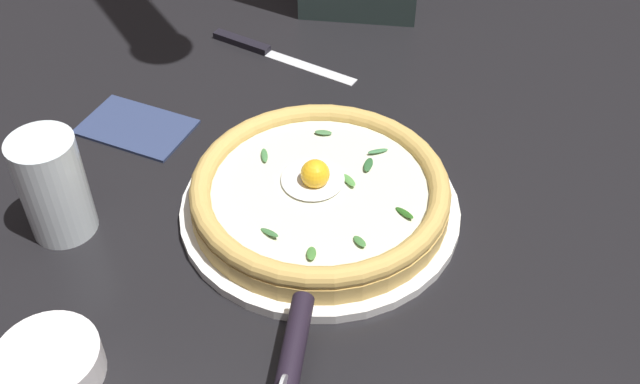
{
  "coord_description": "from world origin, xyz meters",
  "views": [
    {
      "loc": [
        0.58,
        0.03,
        0.61
      ],
      "look_at": [
        -0.03,
        -0.03,
        0.03
      ],
      "focal_mm": 42.31,
      "sensor_mm": 36.0,
      "label": 1
    }
  ],
  "objects_px": {
    "pizza": "(320,192)",
    "table_knife": "(262,49)",
    "side_bowl": "(50,364)",
    "pizza_cutter": "(291,362)",
    "drinking_glass": "(55,193)",
    "folded_napkin": "(136,126)"
  },
  "relations": [
    {
      "from": "pizza",
      "to": "table_knife",
      "type": "height_order",
      "value": "pizza"
    },
    {
      "from": "pizza",
      "to": "side_bowl",
      "type": "bearing_deg",
      "value": -43.42
    },
    {
      "from": "pizza",
      "to": "table_knife",
      "type": "xyz_separation_m",
      "value": [
        -0.33,
        -0.12,
        -0.03
      ]
    },
    {
      "from": "pizza",
      "to": "pizza_cutter",
      "type": "bearing_deg",
      "value": -0.83
    },
    {
      "from": "pizza_cutter",
      "to": "drinking_glass",
      "type": "xyz_separation_m",
      "value": [
        -0.18,
        -0.28,
        0.02
      ]
    },
    {
      "from": "pizza_cutter",
      "to": "folded_napkin",
      "type": "bearing_deg",
      "value": -145.31
    },
    {
      "from": "pizza_cutter",
      "to": "table_knife",
      "type": "xyz_separation_m",
      "value": [
        -0.56,
        -0.12,
        -0.03
      ]
    },
    {
      "from": "folded_napkin",
      "to": "side_bowl",
      "type": "bearing_deg",
      "value": 3.93
    },
    {
      "from": "drinking_glass",
      "to": "folded_napkin",
      "type": "distance_m",
      "value": 0.19
    },
    {
      "from": "folded_napkin",
      "to": "drinking_glass",
      "type": "bearing_deg",
      "value": -9.16
    },
    {
      "from": "side_bowl",
      "to": "folded_napkin",
      "type": "bearing_deg",
      "value": -176.07
    },
    {
      "from": "side_bowl",
      "to": "table_knife",
      "type": "xyz_separation_m",
      "value": [
        -0.57,
        0.11,
        -0.01
      ]
    },
    {
      "from": "pizza_cutter",
      "to": "folded_napkin",
      "type": "xyz_separation_m",
      "value": [
        -0.36,
        -0.25,
        -0.03
      ]
    },
    {
      "from": "pizza_cutter",
      "to": "drinking_glass",
      "type": "height_order",
      "value": "drinking_glass"
    },
    {
      "from": "side_bowl",
      "to": "folded_napkin",
      "type": "relative_size",
      "value": 0.7
    },
    {
      "from": "pizza_cutter",
      "to": "drinking_glass",
      "type": "distance_m",
      "value": 0.33
    },
    {
      "from": "pizza",
      "to": "pizza_cutter",
      "type": "distance_m",
      "value": 0.23
    },
    {
      "from": "table_knife",
      "to": "side_bowl",
      "type": "bearing_deg",
      "value": -10.83
    },
    {
      "from": "pizza_cutter",
      "to": "side_bowl",
      "type": "bearing_deg",
      "value": -87.29
    },
    {
      "from": "side_bowl",
      "to": "table_knife",
      "type": "bearing_deg",
      "value": 169.17
    },
    {
      "from": "side_bowl",
      "to": "drinking_glass",
      "type": "distance_m",
      "value": 0.2
    },
    {
      "from": "table_knife",
      "to": "pizza_cutter",
      "type": "bearing_deg",
      "value": 11.7
    }
  ]
}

